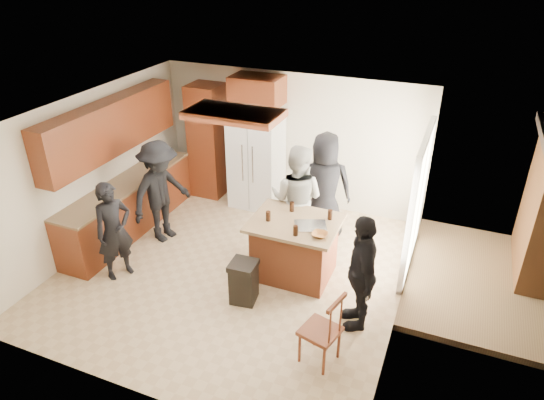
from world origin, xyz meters
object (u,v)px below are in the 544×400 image
at_px(person_counter, 161,192).
at_px(trash_bin, 244,281).
at_px(person_behind_right, 324,187).
at_px(kitchen_island, 294,248).
at_px(person_side_right, 361,272).
at_px(person_behind_left, 297,199).
at_px(person_front_left, 114,231).
at_px(spindle_chair, 322,332).
at_px(refrigerator, 256,160).

distance_m(person_counter, trash_bin, 2.25).
xyz_separation_m(person_behind_right, trash_bin, (-0.50, -2.09, -0.60)).
distance_m(kitchen_island, trash_bin, 0.96).
bearing_deg(person_side_right, person_behind_left, -157.53).
relative_size(person_behind_right, person_counter, 1.05).
height_order(person_front_left, spindle_chair, person_front_left).
bearing_deg(person_behind_right, person_front_left, 24.51).
relative_size(person_behind_left, person_side_right, 1.11).
relative_size(person_counter, refrigerator, 0.97).
bearing_deg(person_front_left, spindle_chair, -72.64).
xyz_separation_m(person_front_left, person_behind_left, (2.22, 1.70, 0.14)).
height_order(person_behind_left, person_counter, person_behind_left).
xyz_separation_m(person_behind_left, person_side_right, (1.36, -1.39, -0.09)).
height_order(person_behind_right, person_counter, person_behind_right).
bearing_deg(refrigerator, kitchen_island, -52.44).
distance_m(person_behind_right, person_counter, 2.69).
relative_size(person_behind_left, person_behind_right, 0.98).
height_order(person_front_left, person_counter, person_counter).
distance_m(person_counter, spindle_chair, 3.70).
height_order(person_behind_right, refrigerator, person_behind_right).
bearing_deg(kitchen_island, person_behind_right, 87.16).
bearing_deg(person_behind_right, person_counter, 6.84).
bearing_deg(person_behind_right, trash_bin, 58.99).
height_order(person_counter, trash_bin, person_counter).
bearing_deg(person_behind_right, refrigerator, -39.86).
relative_size(person_behind_left, person_counter, 1.03).
bearing_deg(person_behind_left, person_front_left, 37.10).
bearing_deg(trash_bin, kitchen_island, 62.12).
bearing_deg(kitchen_island, refrigerator, 127.56).
height_order(person_front_left, person_behind_right, person_behind_right).
relative_size(person_front_left, trash_bin, 2.43).
height_order(person_side_right, person_counter, person_counter).
bearing_deg(person_side_right, person_front_left, -106.90).
xyz_separation_m(person_side_right, kitchen_island, (-1.13, 0.69, -0.34)).
distance_m(person_front_left, person_behind_left, 2.80).
bearing_deg(refrigerator, person_counter, -118.83).
relative_size(person_side_right, person_counter, 0.93).
distance_m(person_side_right, spindle_chair, 0.93).
xyz_separation_m(person_front_left, person_behind_right, (2.50, 2.25, 0.16)).
distance_m(person_side_right, trash_bin, 1.66).
xyz_separation_m(person_behind_left, spindle_chair, (1.11, -2.21, -0.45)).
bearing_deg(person_side_right, spindle_chair, -38.49).
bearing_deg(person_behind_right, person_behind_left, 45.16).
xyz_separation_m(refrigerator, spindle_chair, (2.33, -3.38, -0.45)).
xyz_separation_m(person_front_left, trash_bin, (2.00, 0.16, -0.45)).
height_order(person_behind_left, person_side_right, person_behind_left).
distance_m(refrigerator, spindle_chair, 4.13).
bearing_deg(person_behind_left, person_counter, 14.01).
bearing_deg(person_counter, trash_bin, -101.53).
bearing_deg(person_front_left, trash_bin, -59.30).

